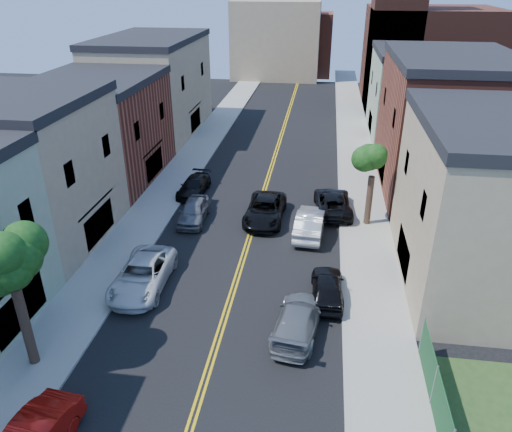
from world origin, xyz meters
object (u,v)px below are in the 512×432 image
at_px(silver_car_right, 310,223).
at_px(black_suv_lane, 265,210).
at_px(dark_car_right_far, 333,202).
at_px(grey_car_left, 194,211).
at_px(black_car_left, 194,186).
at_px(white_pickup, 143,275).
at_px(grey_car_right, 298,320).
at_px(black_car_right, 327,287).

distance_m(silver_car_right, black_suv_lane, 3.67).
xyz_separation_m(dark_car_right_far, black_suv_lane, (-4.80, -1.97, 0.02)).
xyz_separation_m(grey_car_left, silver_car_right, (8.29, -0.84, 0.09)).
height_order(black_car_left, dark_car_right_far, dark_car_right_far).
distance_m(white_pickup, silver_car_right, 11.81).
bearing_deg(black_suv_lane, grey_car_right, -74.21).
height_order(black_car_left, black_car_right, black_car_right).
bearing_deg(grey_car_right, black_car_left, -51.67).
relative_size(black_car_right, black_suv_lane, 0.76).
bearing_deg(black_car_right, grey_car_right, 63.51).
relative_size(silver_car_right, dark_car_right_far, 0.92).
distance_m(black_car_left, grey_car_right, 18.29).
bearing_deg(silver_car_right, black_car_left, -26.32).
bearing_deg(black_suv_lane, black_car_right, -62.02).
xyz_separation_m(grey_car_left, black_suv_lane, (5.02, 0.83, 0.03)).
relative_size(silver_car_right, black_suv_lane, 0.90).
height_order(dark_car_right_far, black_suv_lane, black_suv_lane).
relative_size(grey_car_left, black_car_right, 1.03).
bearing_deg(dark_car_right_far, black_car_right, 84.06).
relative_size(grey_car_left, black_car_left, 0.98).
distance_m(grey_car_right, black_suv_lane, 12.36).
bearing_deg(silver_car_right, black_car_right, 103.32).
height_order(grey_car_left, black_car_right, grey_car_left).
distance_m(white_pickup, black_suv_lane, 10.92).
xyz_separation_m(grey_car_right, black_car_right, (1.41, 3.01, -0.00)).
bearing_deg(grey_car_left, silver_car_right, -8.08).
xyz_separation_m(white_pickup, black_suv_lane, (5.78, 9.26, -0.02)).
bearing_deg(grey_car_right, grey_car_left, -46.12).
height_order(black_car_left, grey_car_right, grey_car_right).
height_order(black_car_left, black_suv_lane, black_suv_lane).
bearing_deg(black_suv_lane, black_car_left, 149.86).
xyz_separation_m(black_car_left, silver_car_right, (9.47, -5.46, 0.18)).
xyz_separation_m(black_car_left, dark_car_right_far, (11.00, -1.82, 0.11)).
bearing_deg(black_car_right, silver_car_right, -81.70).
relative_size(white_pickup, black_car_left, 1.27).
height_order(black_car_left, silver_car_right, silver_car_right).
relative_size(dark_car_right_far, black_suv_lane, 0.98).
bearing_deg(silver_car_right, dark_car_right_far, -109.13).
distance_m(grey_car_right, dark_car_right_far, 14.03).
distance_m(white_pickup, grey_car_right, 9.28).
xyz_separation_m(grey_car_left, dark_car_right_far, (9.82, 2.80, 0.01)).
bearing_deg(white_pickup, grey_car_right, -17.89).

